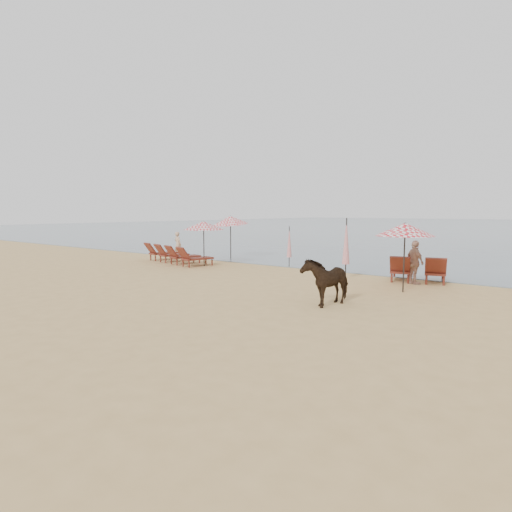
{
  "coord_description": "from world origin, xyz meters",
  "views": [
    {
      "loc": [
        9.4,
        -7.39,
        2.74
      ],
      "look_at": [
        0.0,
        5.0,
        1.1
      ],
      "focal_mm": 30.0,
      "sensor_mm": 36.0,
      "label": 1
    }
  ],
  "objects": [
    {
      "name": "lounger_cluster_left",
      "position": [
        -7.53,
        7.89,
        0.47
      ],
      "size": [
        4.57,
        2.73,
        0.68
      ],
      "rotation": [
        0.0,
        0.0,
        -0.23
      ],
      "color": "maroon",
      "rests_on": "ground"
    },
    {
      "name": "beachgoer_left",
      "position": [
        -9.65,
        10.01,
        0.76
      ],
      "size": [
        0.6,
        0.45,
        1.51
      ],
      "primitive_type": "imported",
      "rotation": [
        0.0,
        0.0,
        2.97
      ],
      "color": "tan",
      "rests_on": "ground"
    },
    {
      "name": "ground",
      "position": [
        0.0,
        0.0,
        0.0
      ],
      "size": [
        120.0,
        120.0,
        0.0
      ],
      "primitive_type": "plane",
      "color": "tan",
      "rests_on": "ground"
    },
    {
      "name": "umbrella_open_right",
      "position": [
        4.74,
        7.02,
        2.12
      ],
      "size": [
        1.93,
        1.93,
        2.36
      ],
      "rotation": [
        0.0,
        0.0,
        -0.23
      ],
      "color": "black",
      "rests_on": "ground"
    },
    {
      "name": "beachgoer_right_b",
      "position": [
        4.55,
        8.83,
        0.83
      ],
      "size": [
        1.01,
        0.92,
        1.65
      ],
      "primitive_type": "imported",
      "rotation": [
        0.0,
        0.0,
        2.48
      ],
      "color": "tan",
      "rests_on": "ground"
    },
    {
      "name": "umbrella_closed_right",
      "position": [
        1.93,
        8.47,
        1.52
      ],
      "size": [
        0.3,
        0.3,
        2.47
      ],
      "rotation": [
        0.0,
        0.0,
        -0.23
      ],
      "color": "black",
      "rests_on": "ground"
    },
    {
      "name": "cow",
      "position": [
        3.55,
        3.75,
        0.7
      ],
      "size": [
        0.96,
        1.75,
        1.41
      ],
      "primitive_type": "imported",
      "rotation": [
        0.0,
        0.0,
        -0.12
      ],
      "color": "black",
      "rests_on": "ground"
    },
    {
      "name": "lounger_cluster_right",
      "position": [
        4.51,
        9.39,
        0.49
      ],
      "size": [
        2.41,
        2.35,
        0.71
      ],
      "rotation": [
        0.0,
        0.0,
        0.26
      ],
      "color": "maroon",
      "rests_on": "ground"
    },
    {
      "name": "umbrella_closed_left",
      "position": [
        -1.87,
        10.16,
        1.23
      ],
      "size": [
        0.24,
        0.24,
        2.0
      ],
      "rotation": [
        0.0,
        0.0,
        0.3
      ],
      "color": "black",
      "rests_on": "ground"
    },
    {
      "name": "umbrella_open_left_a",
      "position": [
        -5.48,
        7.93,
        2.02
      ],
      "size": [
        1.98,
        1.98,
        2.25
      ],
      "rotation": [
        0.0,
        0.0,
        0.32
      ],
      "color": "black",
      "rests_on": "ground"
    },
    {
      "name": "umbrella_open_left_b",
      "position": [
        -6.61,
        11.3,
        2.21
      ],
      "size": [
        2.01,
        2.05,
        2.56
      ],
      "rotation": [
        0.0,
        0.0,
        0.31
      ],
      "color": "black",
      "rests_on": "ground"
    }
  ]
}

